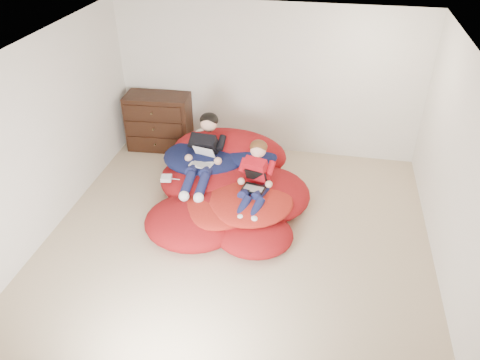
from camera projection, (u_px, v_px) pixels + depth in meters
The scene contains 9 objects.
room_shell at pixel (238, 225), 6.11m from camera, with size 5.10×5.10×2.77m.
dresser at pixel (159, 122), 8.07m from camera, with size 1.11×0.63×0.97m.
beanbag_pile at pixel (227, 187), 6.79m from camera, with size 2.27×2.46×0.88m.
cream_pillow at pixel (206, 137), 7.31m from camera, with size 0.44×0.28×0.28m, color silver.
older_boy at pixel (204, 151), 6.75m from camera, with size 0.39×1.28×0.82m.
younger_boy at pixel (255, 176), 6.31m from camera, with size 0.41×1.01×0.77m.
laptop_white at pixel (203, 159), 6.72m from camera, with size 0.35×0.39×0.21m.
laptop_black at pixel (255, 183), 6.33m from camera, with size 0.34×0.36×0.21m.
power_adapter at pixel (166, 178), 6.69m from camera, with size 0.15×0.15×0.06m, color silver.
Camera 1 is at (0.95, -4.70, 4.05)m, focal length 35.00 mm.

